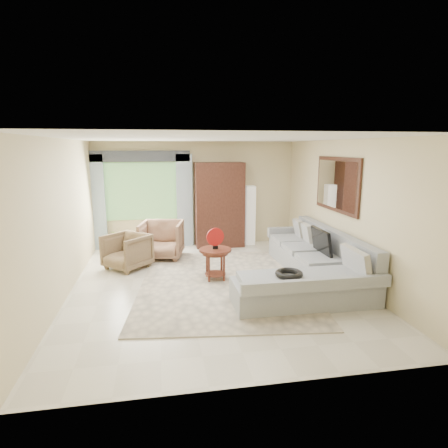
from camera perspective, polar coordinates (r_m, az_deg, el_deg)
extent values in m
plane|color=silver|center=(6.90, -1.56, -9.22)|extent=(6.00, 6.00, 0.00)
cube|color=beige|center=(6.97, 0.01, -8.91)|extent=(3.44, 4.32, 0.02)
cube|color=#A1A5A9|center=(7.82, 12.60, -5.45)|extent=(0.90, 2.40, 0.40)
cube|color=#A1A5A9|center=(6.16, 12.24, -10.11)|extent=(2.30, 0.80, 0.40)
cube|color=#A1A5A9|center=(7.49, 16.39, -2.82)|extent=(0.20, 3.20, 0.50)
cube|color=#A1A5A9|center=(8.89, 9.55, -1.20)|extent=(0.90, 0.16, 0.22)
cube|color=#A1A5A9|center=(5.68, 14.08, -8.99)|extent=(2.30, 0.10, 0.18)
cube|color=black|center=(7.26, 14.63, -2.59)|extent=(0.14, 0.74, 0.48)
torus|color=black|center=(5.89, 9.87, -7.48)|extent=(0.43, 0.43, 0.09)
cylinder|color=#451812|center=(6.97, -1.34, -3.98)|extent=(0.60, 0.60, 0.04)
cylinder|color=#451812|center=(7.06, -1.33, -6.41)|extent=(0.40, 0.40, 0.54)
cylinder|color=#9F120F|center=(6.91, -1.35, -1.98)|extent=(0.34, 0.10, 0.34)
imported|color=olive|center=(7.94, -14.59, -4.05)|extent=(1.11, 1.11, 0.72)
imported|color=#8A684B|center=(8.50, -9.48, -2.39)|extent=(1.07, 1.09, 0.84)
imported|color=#999999|center=(9.34, -16.32, -2.45)|extent=(0.50, 0.44, 0.53)
cube|color=black|center=(9.33, -0.72, 2.94)|extent=(1.20, 0.55, 2.10)
cube|color=silver|center=(9.60, 3.95, 1.34)|extent=(0.24, 0.24, 1.50)
cube|color=#669E59|center=(9.42, -12.50, 4.90)|extent=(1.80, 0.04, 1.40)
cube|color=#9EB7CC|center=(9.47, -18.82, 3.06)|extent=(0.40, 0.08, 2.30)
cube|color=#9EB7CC|center=(9.38, -6.02, 3.53)|extent=(0.40, 0.08, 2.30)
cube|color=#1E232D|center=(9.30, -12.74, 10.06)|extent=(2.40, 0.12, 0.26)
cube|color=black|center=(7.58, 16.85, 5.78)|extent=(0.04, 1.70, 1.05)
cube|color=white|center=(7.57, 16.68, 5.78)|extent=(0.02, 1.54, 0.90)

